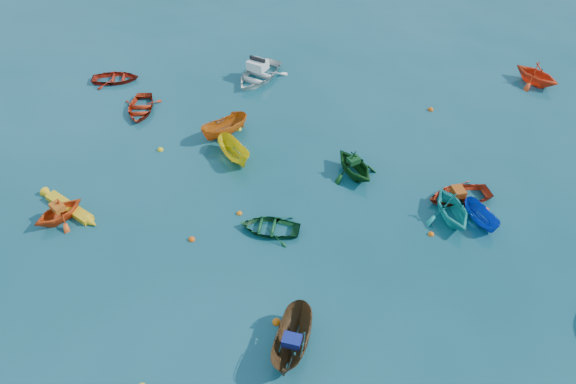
% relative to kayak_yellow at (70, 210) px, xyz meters
% --- Properties ---
extents(ground, '(160.00, 160.00, 0.00)m').
position_rel_kayak_yellow_xyz_m(ground, '(10.13, -0.61, 0.00)').
color(ground, '#0A4249').
rests_on(ground, ground).
extents(sampan_brown_mid, '(1.56, 3.55, 1.34)m').
position_rel_kayak_yellow_xyz_m(sampan_brown_mid, '(13.19, -4.00, 0.00)').
color(sampan_brown_mid, brown).
rests_on(sampan_brown_mid, ground).
extents(dinghy_orange_w, '(3.00, 3.18, 1.32)m').
position_rel_kayak_yellow_xyz_m(dinghy_orange_w, '(0.01, -0.75, 0.00)').
color(dinghy_orange_w, '#F05016').
rests_on(dinghy_orange_w, ground).
extents(sampan_yellow_mid, '(2.96, 2.72, 1.13)m').
position_rel_kayak_yellow_xyz_m(sampan_yellow_mid, '(6.28, 6.51, 0.00)').
color(sampan_yellow_mid, yellow).
rests_on(sampan_yellow_mid, ground).
extents(dinghy_green_e, '(3.22, 2.52, 0.61)m').
position_rel_kayak_yellow_xyz_m(dinghy_green_e, '(10.03, 1.92, 0.00)').
color(dinghy_green_e, '#114923').
rests_on(dinghy_green_e, ground).
extents(dinghy_cyan_se, '(3.78, 3.93, 1.59)m').
position_rel_kayak_yellow_xyz_m(dinghy_cyan_se, '(18.21, 5.56, 0.00)').
color(dinghy_cyan_se, '#1BA9A4').
rests_on(dinghy_cyan_se, ground).
extents(dinghy_red_nw, '(3.69, 3.24, 0.64)m').
position_rel_kayak_yellow_xyz_m(dinghy_red_nw, '(-4.50, 11.61, 0.00)').
color(dinghy_red_nw, '#9E1C0D').
rests_on(dinghy_red_nw, ground).
extents(sampan_orange_n, '(2.65, 3.25, 1.20)m').
position_rel_kayak_yellow_xyz_m(sampan_orange_n, '(4.89, 8.35, 0.00)').
color(sampan_orange_n, '#CD6113').
rests_on(sampan_orange_n, ground).
extents(dinghy_green_n, '(3.83, 3.81, 1.53)m').
position_rel_kayak_yellow_xyz_m(dinghy_green_n, '(12.88, 7.30, 0.00)').
color(dinghy_green_n, '#0F4315').
rests_on(dinghy_green_n, ground).
extents(dinghy_red_ne, '(4.08, 3.75, 0.69)m').
position_rel_kayak_yellow_xyz_m(dinghy_red_ne, '(18.46, 7.14, 0.00)').
color(dinghy_red_ne, red).
rests_on(dinghy_red_ne, ground).
extents(sampan_blue_far, '(2.26, 2.42, 0.93)m').
position_rel_kayak_yellow_xyz_m(sampan_blue_far, '(19.64, 5.78, 0.00)').
color(sampan_blue_far, blue).
rests_on(sampan_blue_far, ground).
extents(dinghy_red_far, '(3.29, 3.83, 0.67)m').
position_rel_kayak_yellow_xyz_m(dinghy_red_far, '(-1.11, 8.98, 0.00)').
color(dinghy_red_far, red).
rests_on(dinghy_red_far, ground).
extents(dinghy_orange_far, '(3.97, 3.84, 1.60)m').
position_rel_kayak_yellow_xyz_m(dinghy_orange_far, '(22.00, 20.34, 0.00)').
color(dinghy_orange_far, '#F13F16').
rests_on(dinghy_orange_far, ground).
extents(kayak_yellow, '(3.85, 1.73, 0.39)m').
position_rel_kayak_yellow_xyz_m(kayak_yellow, '(0.00, 0.00, 0.00)').
color(kayak_yellow, '#EBAC14').
rests_on(kayak_yellow, ground).
extents(motorboat_white, '(3.74, 4.70, 1.48)m').
position_rel_kayak_yellow_xyz_m(motorboat_white, '(4.39, 14.99, 0.00)').
color(motorboat_white, white).
rests_on(motorboat_white, ground).
extents(tarp_blue_a, '(0.76, 0.60, 0.35)m').
position_rel_kayak_yellow_xyz_m(tarp_blue_a, '(13.20, -4.15, 0.85)').
color(tarp_blue_a, navy).
rests_on(tarp_blue_a, sampan_brown_mid).
extents(tarp_orange_a, '(0.84, 0.76, 0.33)m').
position_rel_kayak_yellow_xyz_m(tarp_orange_a, '(0.03, -0.71, 0.83)').
color(tarp_orange_a, '#CD5815').
rests_on(tarp_orange_a, dinghy_orange_w).
extents(tarp_green_b, '(0.79, 0.80, 0.31)m').
position_rel_kayak_yellow_xyz_m(tarp_green_b, '(12.81, 7.37, 0.92)').
color(tarp_green_b, '#0F3F1A').
rests_on(tarp_green_b, dinghy_green_n).
extents(tarp_orange_b, '(0.88, 0.94, 0.37)m').
position_rel_kayak_yellow_xyz_m(tarp_orange_b, '(18.37, 7.09, 0.53)').
color(tarp_orange_b, '#B54612').
rests_on(tarp_orange_b, dinghy_red_ne).
extents(buoy_or_a, '(0.33, 0.33, 0.33)m').
position_rel_kayak_yellow_xyz_m(buoy_or_a, '(6.74, 0.11, 0.00)').
color(buoy_or_a, '#EF520D').
rests_on(buoy_or_a, ground).
extents(buoy_or_b, '(0.38, 0.38, 0.38)m').
position_rel_kayak_yellow_xyz_m(buoy_or_b, '(12.15, -2.99, 0.00)').
color(buoy_or_b, orange).
rests_on(buoy_or_b, ground).
extents(buoy_ye_b, '(0.35, 0.35, 0.35)m').
position_rel_kayak_yellow_xyz_m(buoy_ye_b, '(1.95, 5.84, 0.00)').
color(buoy_ye_b, yellow).
rests_on(buoy_ye_b, ground).
extents(buoy_or_c, '(0.29, 0.29, 0.29)m').
position_rel_kayak_yellow_xyz_m(buoy_or_c, '(8.20, 2.50, 0.00)').
color(buoy_or_c, orange).
rests_on(buoy_or_c, ground).
extents(buoy_ye_c, '(0.35, 0.35, 0.35)m').
position_rel_kayak_yellow_xyz_m(buoy_ye_c, '(5.40, 9.14, 0.00)').
color(buoy_ye_c, yellow).
rests_on(buoy_ye_c, ground).
extents(buoy_or_d, '(0.30, 0.30, 0.30)m').
position_rel_kayak_yellow_xyz_m(buoy_or_d, '(17.49, 4.14, 0.00)').
color(buoy_or_d, '#EF5E0D').
rests_on(buoy_or_d, ground).
extents(buoy_ye_d, '(0.32, 0.32, 0.32)m').
position_rel_kayak_yellow_xyz_m(buoy_ye_d, '(4.84, 7.68, 0.00)').
color(buoy_ye_d, yellow).
rests_on(buoy_ye_d, ground).
extents(buoy_or_e, '(0.37, 0.37, 0.37)m').
position_rel_kayak_yellow_xyz_m(buoy_or_e, '(15.93, 14.92, 0.00)').
color(buoy_or_e, '#DE520C').
rests_on(buoy_or_e, ground).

